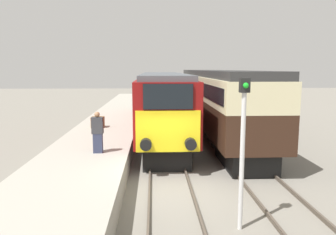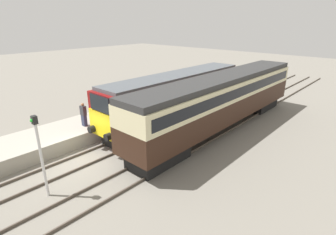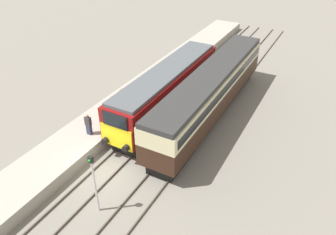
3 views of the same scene
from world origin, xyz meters
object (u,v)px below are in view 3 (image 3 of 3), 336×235
(person_on_platform, at_px, (88,125))
(passenger_carriage, at_px, (211,89))
(signal_post, at_px, (94,180))
(locomotive, at_px, (167,89))
(luggage_crate, at_px, (124,94))

(person_on_platform, bearing_deg, passenger_carriage, 51.45)
(person_on_platform, height_order, signal_post, signal_post)
(passenger_carriage, relative_size, person_on_platform, 10.94)
(person_on_platform, bearing_deg, locomotive, 67.32)
(passenger_carriage, height_order, signal_post, passenger_carriage)
(locomotive, distance_m, passenger_carriage, 3.60)
(person_on_platform, distance_m, luggage_crate, 5.84)
(signal_post, bearing_deg, person_on_platform, 133.33)
(luggage_crate, bearing_deg, passenger_carriage, 15.58)
(luggage_crate, bearing_deg, locomotive, 12.87)
(luggage_crate, bearing_deg, signal_post, -62.62)
(locomotive, bearing_deg, person_on_platform, -112.68)
(locomotive, height_order, passenger_carriage, passenger_carriage)
(signal_post, bearing_deg, locomotive, 98.55)
(person_on_platform, relative_size, signal_post, 0.41)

